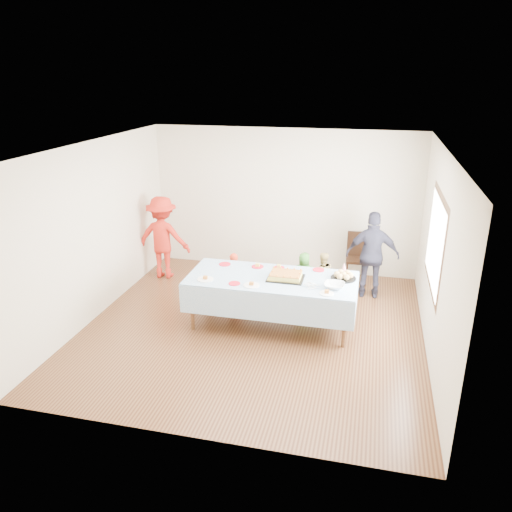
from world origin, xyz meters
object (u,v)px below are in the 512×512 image
(birthday_cake, at_px, (286,276))
(dining_chair, at_px, (357,254))
(party_table, at_px, (272,281))
(adult_left, at_px, (163,237))

(birthday_cake, bearing_deg, dining_chair, 65.03)
(dining_chair, bearing_deg, birthday_cake, -117.67)
(dining_chair, bearing_deg, party_table, -122.14)
(party_table, xyz_separation_m, birthday_cake, (0.21, 0.00, 0.10))
(birthday_cake, relative_size, dining_chair, 0.58)
(party_table, distance_m, dining_chair, 2.40)
(birthday_cake, bearing_deg, party_table, -179.17)
(party_table, relative_size, dining_chair, 2.76)
(birthday_cake, bearing_deg, adult_left, 150.98)
(birthday_cake, distance_m, adult_left, 2.92)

